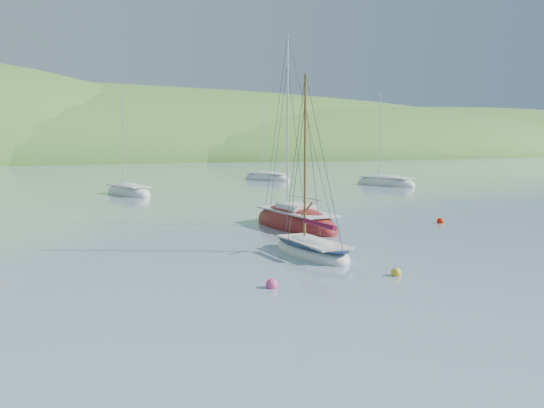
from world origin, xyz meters
name	(u,v)px	position (x,y,z in m)	size (l,w,h in m)	color
ground	(351,281)	(0.00, 0.00, 0.00)	(700.00, 700.00, 0.00)	slate
shoreline_hills	(2,158)	(-9.66, 172.42, 0.00)	(690.00, 135.00, 56.00)	#3C6225
daysailer_white	(312,250)	(1.18, 5.33, 0.21)	(2.19, 5.95, 9.15)	white
sloop_red	(295,223)	(4.56, 13.68, 0.23)	(3.24, 8.79, 12.88)	maroon
distant_sloop_a	(129,193)	(-0.27, 40.43, 0.19)	(4.42, 8.16, 11.05)	white
distant_sloop_b	(267,179)	(21.14, 54.53, 0.19)	(5.52, 8.24, 11.11)	white
distant_sloop_d	(385,184)	(30.01, 39.97, 0.20)	(5.11, 8.81, 11.88)	white
mooring_buoys	(303,252)	(0.84, 5.51, 0.12)	(27.18, 11.98, 0.46)	gold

